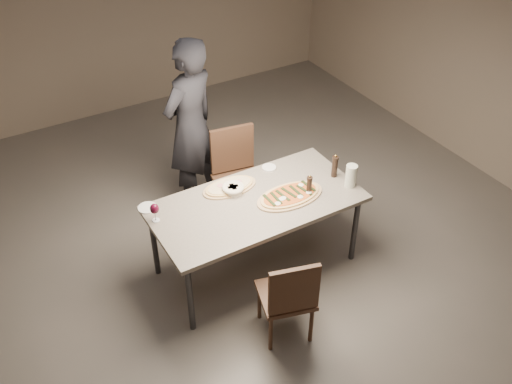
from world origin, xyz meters
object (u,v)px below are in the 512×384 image
dining_table (256,207)px  chair_far (237,171)px  carafe (351,176)px  zucchini_pizza (290,196)px  ham_pizza (230,187)px  bread_basket (233,189)px  chair_near (289,295)px  pepper_mill_left (309,185)px  diner (190,127)px

dining_table → chair_far: bearing=73.8°
dining_table → carafe: 0.87m
zucchini_pizza → ham_pizza: zucchini_pizza is taller
zucchini_pizza → chair_far: chair_far is taller
bread_basket → dining_table: bearing=-62.9°
dining_table → ham_pizza: bearing=110.4°
dining_table → chair_near: bearing=-103.2°
ham_pizza → chair_far: bearing=44.8°
dining_table → chair_far: 0.79m
pepper_mill_left → chair_far: size_ratio=0.21×
dining_table → chair_near: size_ratio=2.09×
carafe → chair_far: size_ratio=0.22×
pepper_mill_left → chair_far: (-0.23, 0.89, -0.30)m
pepper_mill_left → diner: size_ratio=0.11×
pepper_mill_left → chair_far: chair_far is taller
pepper_mill_left → chair_near: bearing=-132.8°
pepper_mill_left → chair_near: (-0.64, -0.69, -0.36)m
chair_far → diner: diner is taller
pepper_mill_left → diner: diner is taller
carafe → dining_table: bearing=165.1°
diner → chair_far: bearing=99.4°
bread_basket → chair_far: chair_far is taller
zucchini_pizza → ham_pizza: size_ratio=1.24×
bread_basket → chair_near: chair_near is taller
pepper_mill_left → zucchini_pizza: bearing=163.6°
pepper_mill_left → diner: (-0.50, 1.31, 0.06)m
chair_near → chair_far: bearing=91.0°
chair_near → dining_table: bearing=92.4°
dining_table → diner: diner is taller
dining_table → diner: (-0.05, 1.17, 0.21)m
pepper_mill_left → carafe: bearing=-11.3°
dining_table → chair_far: chair_far is taller
bread_basket → carafe: size_ratio=0.93×
ham_pizza → pepper_mill_left: pepper_mill_left is taller
dining_table → chair_near: chair_near is taller
ham_pizza → chair_near: size_ratio=0.58×
ham_pizza → pepper_mill_left: bearing=-48.3°
chair_near → chair_far: chair_far is taller
pepper_mill_left → chair_near: 1.01m
zucchini_pizza → ham_pizza: bearing=160.5°
ham_pizza → diner: (0.05, 0.89, 0.14)m
ham_pizza → bread_basket: (-0.00, -0.07, 0.03)m
chair_far → diner: size_ratio=0.53×
ham_pizza → bread_basket: 0.08m
chair_near → diner: (0.14, 2.00, 0.42)m
dining_table → ham_pizza: ham_pizza is taller
carafe → diner: 1.64m
dining_table → carafe: size_ratio=8.66×
pepper_mill_left → carafe: 0.39m
ham_pizza → chair_near: chair_near is taller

